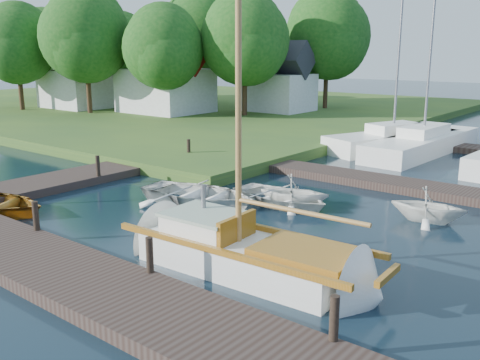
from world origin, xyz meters
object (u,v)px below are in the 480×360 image
Objects in this scene: mooring_post_1 at (36,216)px; tree_0 at (17,44)px; tender_c at (281,194)px; house_a at (165,79)px; marina_boat_0 at (393,139)px; tree_3 at (245,39)px; sailboat at (251,258)px; tree_1 at (86,36)px; tree_6 at (44,44)px; tender_d at (429,203)px; tree_7 at (328,35)px; tree_2 at (164,47)px; marina_boat_1 at (423,142)px; mooring_post_4 at (98,166)px; mooring_post_5 at (189,148)px; mooring_post_3 at (334,318)px; tender_b at (294,189)px; tree_5 at (121,46)px; house_b at (79,79)px; tree_4 at (200,34)px; mooring_post_2 at (150,255)px; tender_a at (199,192)px; house_c at (277,83)px.

tree_0 is (-27.00, 15.05, 4.83)m from mooring_post_1.
tender_c is 24.67m from house_a.
marina_boat_0 is 1.15× the size of tree_3.
tree_3 is (-11.00, 23.05, 5.11)m from mooring_post_1.
sailboat is at bearing 18.68° from mooring_post_1.
tree_1 is 1.09× the size of tree_6.
house_a is 0.72× the size of tree_3.
tender_d is 28.74m from tree_7.
tree_2 reaches higher than tender_c.
marina_boat_1 is 1.25× the size of tree_0.
mooring_post_5 is at bearing 90.00° from mooring_post_4.
tender_b reaches higher than mooring_post_3.
tree_3 is 16.13m from tree_5.
marina_boat_1 reaches higher than tree_3.
tree_5 is at bearing 55.32° from tender_d.
house_b is at bearing 93.02° from marina_boat_1.
tree_3 is (-20.00, 23.05, 5.11)m from mooring_post_3.
tree_3 is at bearing 5.19° from tree_6.
tender_b is at bearing -14.64° from tree_0.
house_a is 0.65× the size of tree_4.
tender_c is 0.61× the size of house_b.
tender_d is at bearing -25.86° from tree_5.
tender_d is 0.27× the size of tree_5.
tree_0 reaches higher than house_b.
mooring_post_4 is 0.10× the size of tree_2.
sailboat is at bearing -39.45° from mooring_post_5.
tree_3 is (10.00, 6.00, -0.28)m from tree_1.
tree_2 is 18.12m from tree_6.
tree_2 reaches higher than house_a.
tender_b is 31.10m from house_b.
house_a is 0.67× the size of tree_7.
tree_4 reaches higher than mooring_post_2.
tree_4 reaches higher than tree_1.
tree_2 reaches higher than tender_a.
mooring_post_1 is 0.36× the size of tender_d.
tree_6 is (-16.00, 0.05, 2.68)m from house_a.
tender_a is 0.41× the size of marina_boat_0.
tender_b is 0.23× the size of tree_4.
house_c is at bearing 36.01° from tender_d.
tree_4 is at bearing 56.31° from tree_0.
tree_2 reaches higher than tender_d.
tender_b is at bearing -79.91° from tender_c.
tree_2 reaches higher than mooring_post_2.
tender_d is 0.26× the size of tree_6.
house_a is at bearing 141.07° from mooring_post_3.
tree_0 is (-36.00, 15.05, 4.83)m from mooring_post_3.
mooring_post_3 is 33.65m from house_c.
mooring_post_5 is 14.95m from tree_2.
tender_c is at bearing -34.80° from house_a.
tender_a is 3.18m from tender_b.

